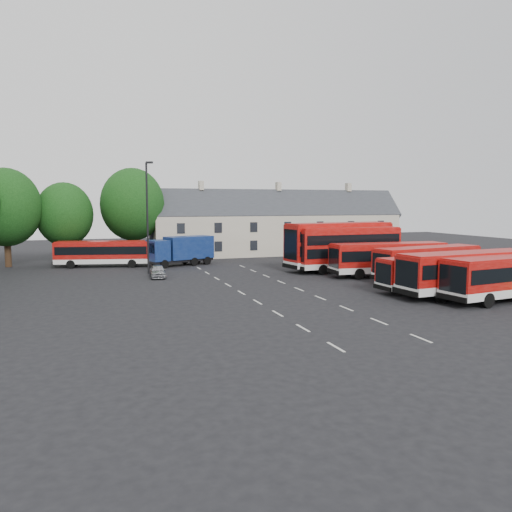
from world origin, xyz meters
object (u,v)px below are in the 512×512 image
object	(u,v)px
box_truck	(181,249)
lamppost	(148,214)
silver_car	(158,271)
bus_row_a	(510,274)
bus_dd_south	(348,247)

from	to	relation	value
box_truck	lamppost	size ratio (longest dim) A/B	0.71
box_truck	silver_car	bearing A→B (deg)	-133.94
bus_row_a	bus_dd_south	bearing A→B (deg)	93.72
bus_row_a	silver_car	distance (m)	30.26
silver_car	bus_row_a	bearing A→B (deg)	-36.14
bus_dd_south	silver_car	bearing A→B (deg)	171.55
box_truck	bus_row_a	bearing A→B (deg)	-75.76
silver_car	bus_dd_south	bearing A→B (deg)	-1.52
silver_car	lamppost	size ratio (longest dim) A/B	0.32
lamppost	bus_dd_south	bearing A→B (deg)	-14.00
silver_car	lamppost	world-z (taller)	lamppost
bus_dd_south	lamppost	size ratio (longest dim) A/B	1.01
box_truck	silver_car	size ratio (longest dim) A/B	2.19
bus_dd_south	bus_row_a	bearing A→B (deg)	-81.05
bus_row_a	lamppost	bearing A→B (deg)	128.48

